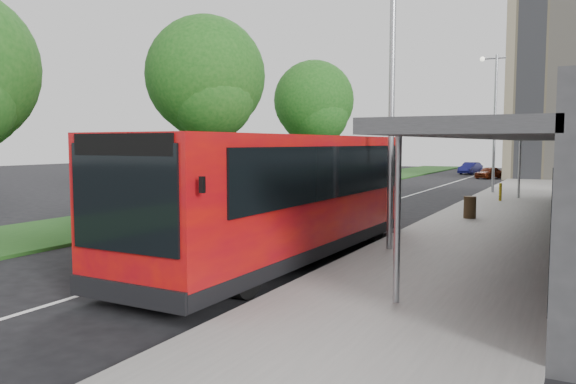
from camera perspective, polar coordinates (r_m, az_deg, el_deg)
name	(u,v)px	position (r m, az deg, el deg)	size (l,w,h in m)	color
ground	(222,253)	(15.84, -6.76, -6.14)	(120.00, 120.00, 0.00)	black
pavement	(522,198)	(33.06, 22.69, -0.55)	(5.00, 80.00, 0.15)	gray
grass_verge	(307,189)	(36.54, 1.95, 0.29)	(5.00, 80.00, 0.10)	#194616
lane_centre_line	(387,202)	(29.33, 10.05, -1.04)	(0.12, 70.00, 0.01)	silver
kerb_dashes	(467,198)	(32.42, 17.77, -0.63)	(0.12, 56.00, 0.01)	silver
tree_mid	(206,84)	(27.13, -8.32, 10.78)	(5.59, 5.59, 8.99)	#382216
tree_far	(314,106)	(37.45, 2.66, 8.70)	(5.27, 5.27, 8.47)	#382216
lamp_post_near	(389,81)	(15.62, 10.21, 11.04)	(1.44, 0.28, 8.00)	#96989E
lamp_post_far	(494,114)	(35.16, 20.15, 7.41)	(1.44, 0.28, 8.00)	#96989E
bus_main	(284,196)	(14.64, -0.38, -0.44)	(3.15, 11.51, 3.24)	red
bus_second	(239,186)	(19.86, -5.01, 0.58)	(3.11, 10.62, 2.98)	red
litter_bin	(470,207)	(22.79, 17.99, -1.49)	(0.47, 0.47, 0.85)	#322514
bollard	(500,192)	(30.22, 20.77, 0.01)	(0.14, 0.14, 0.89)	yellow
car_near	(489,173)	(51.28, 19.73, 1.88)	(1.22, 3.04, 1.04)	#5D1F0D
car_far	(470,168)	(58.12, 18.04, 2.32)	(1.23, 3.54, 1.17)	navy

